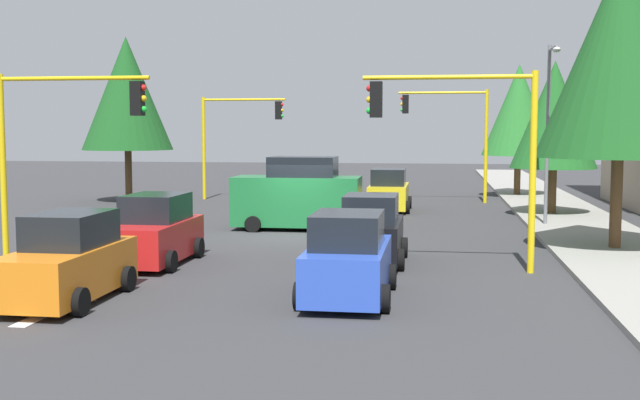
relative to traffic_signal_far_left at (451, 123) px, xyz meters
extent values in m
plane|color=#353538|center=(14.00, -5.72, -4.11)|extent=(120.00, 120.00, 0.00)
cube|color=gray|center=(9.00, 4.78, -4.04)|extent=(80.00, 4.00, 0.15)
cube|color=silver|center=(26.30, -8.72, -4.11)|extent=(2.20, 0.36, 0.01)
cone|color=silver|center=(25.00, -8.72, -4.11)|extent=(0.01, 1.10, 1.10)
cylinder|color=yellow|center=(0.00, 1.78, -1.20)|extent=(0.18, 0.18, 5.83)
cylinder|color=yellow|center=(0.00, -0.47, 1.56)|extent=(0.12, 4.50, 0.12)
cube|color=black|center=(0.00, -2.36, 0.98)|extent=(0.36, 0.32, 0.96)
sphere|color=red|center=(0.00, -2.54, 1.28)|extent=(0.18, 0.18, 0.18)
sphere|color=yellow|center=(0.00, -2.54, 0.98)|extent=(0.18, 0.18, 0.18)
sphere|color=green|center=(0.00, -2.54, 0.68)|extent=(0.18, 0.18, 0.18)
cylinder|color=yellow|center=(20.00, -13.22, -1.41)|extent=(0.18, 0.18, 5.40)
cylinder|color=yellow|center=(20.00, -10.97, 1.14)|extent=(0.12, 4.50, 0.12)
cube|color=black|center=(20.00, -9.08, 0.56)|extent=(0.36, 0.32, 0.96)
sphere|color=red|center=(20.00, -8.90, 0.86)|extent=(0.18, 0.18, 0.18)
sphere|color=yellow|center=(20.00, -8.90, 0.56)|extent=(0.18, 0.18, 0.18)
sphere|color=green|center=(20.00, -8.90, 0.26)|extent=(0.18, 0.18, 0.18)
cylinder|color=yellow|center=(0.00, -13.22, -1.35)|extent=(0.18, 0.18, 5.53)
cylinder|color=yellow|center=(0.00, -10.97, 1.26)|extent=(0.12, 4.50, 0.12)
cube|color=black|center=(0.00, -9.08, 0.68)|extent=(0.36, 0.32, 0.96)
sphere|color=red|center=(0.00, -8.90, 0.98)|extent=(0.18, 0.18, 0.18)
sphere|color=yellow|center=(0.00, -8.90, 0.68)|extent=(0.18, 0.18, 0.18)
sphere|color=green|center=(0.00, -8.90, 0.38)|extent=(0.18, 0.18, 0.18)
cylinder|color=yellow|center=(20.00, 1.78, -1.45)|extent=(0.18, 0.18, 5.34)
cylinder|color=yellow|center=(20.00, -0.47, 1.07)|extent=(0.12, 4.50, 0.12)
cube|color=black|center=(20.00, -2.36, 0.49)|extent=(0.36, 0.32, 0.96)
sphere|color=red|center=(20.00, -2.54, 0.79)|extent=(0.18, 0.18, 0.18)
sphere|color=yellow|center=(20.00, -2.54, 0.49)|extent=(0.18, 0.18, 0.18)
sphere|color=green|center=(20.00, -2.54, 0.19)|extent=(0.18, 0.18, 0.18)
cylinder|color=slate|center=(10.00, 3.48, -0.61)|extent=(0.14, 0.14, 7.00)
cylinder|color=slate|center=(10.90, 3.48, 2.69)|extent=(1.80, 0.10, 0.10)
ellipsoid|color=silver|center=(11.80, 3.48, 2.54)|extent=(0.56, 0.28, 0.20)
cylinder|color=brown|center=(2.00, -16.72, -2.65)|extent=(0.36, 0.36, 2.93)
cone|color=#19511E|center=(2.00, -16.72, 1.54)|extent=(4.68, 4.68, 5.86)
cylinder|color=brown|center=(16.00, 4.78, -2.54)|extent=(0.36, 0.36, 3.15)
cone|color=#19511E|center=(16.00, 4.78, 1.98)|extent=(5.04, 5.04, 6.30)
cylinder|color=brown|center=(-4.00, 3.78, -2.85)|extent=(0.36, 0.36, 2.54)
cone|color=#28752D|center=(-4.00, 3.78, 0.76)|extent=(4.06, 4.06, 5.08)
cylinder|color=brown|center=(6.00, 4.28, -2.96)|extent=(0.36, 0.36, 2.32)
cone|color=#1E6023|center=(6.00, 4.28, 0.32)|extent=(3.71, 3.71, 4.64)
cube|color=#1E7238|center=(12.00, -5.96, -3.02)|extent=(1.90, 4.80, 1.85)
cube|color=black|center=(12.00, -5.72, -1.72)|extent=(1.67, 2.50, 0.76)
cylinder|color=black|center=(13.01, -7.44, -3.81)|extent=(0.20, 0.60, 0.60)
cylinder|color=black|center=(10.99, -7.44, -3.81)|extent=(0.20, 0.60, 0.60)
cylinder|color=black|center=(13.01, -4.47, -3.81)|extent=(0.20, 0.60, 0.60)
cylinder|color=black|center=(10.99, -4.47, -3.81)|extent=(0.20, 0.60, 0.60)
cube|color=yellow|center=(4.64, -2.92, -3.42)|extent=(3.91, 1.73, 1.05)
cube|color=black|center=(4.84, -2.92, -2.52)|extent=(2.03, 1.52, 0.76)
cylinder|color=black|center=(3.43, -3.84, -3.81)|extent=(0.60, 0.20, 0.60)
cylinder|color=black|center=(3.43, -1.99, -3.81)|extent=(0.60, 0.20, 0.60)
cylinder|color=black|center=(5.85, -3.84, -3.81)|extent=(0.60, 0.20, 0.60)
cylinder|color=black|center=(5.85, -1.99, -3.81)|extent=(0.60, 0.20, 0.60)
cube|color=orange|center=(25.10, -8.77, -3.42)|extent=(4.07, 1.63, 1.05)
cube|color=black|center=(24.89, -8.77, -2.52)|extent=(2.12, 1.43, 0.76)
cylinder|color=black|center=(26.36, -7.90, -3.81)|extent=(0.60, 0.20, 0.60)
cylinder|color=black|center=(26.36, -9.65, -3.81)|extent=(0.60, 0.20, 0.60)
cylinder|color=black|center=(23.84, -7.90, -3.81)|extent=(0.60, 0.20, 0.60)
cylinder|color=black|center=(23.84, -9.65, -3.81)|extent=(0.60, 0.20, 0.60)
cube|color=red|center=(20.15, -8.61, -3.42)|extent=(3.99, 1.70, 1.05)
cube|color=black|center=(19.95, -8.61, -2.52)|extent=(2.07, 1.50, 0.76)
cylinder|color=black|center=(21.38, -7.70, -3.81)|extent=(0.60, 0.20, 0.60)
cylinder|color=black|center=(21.38, -9.52, -3.81)|extent=(0.60, 0.20, 0.60)
cylinder|color=black|center=(18.91, -7.70, -3.81)|extent=(0.60, 0.20, 0.60)
cylinder|color=black|center=(18.91, -9.52, -3.81)|extent=(0.60, 0.20, 0.60)
cube|color=black|center=(19.08, -2.54, -3.42)|extent=(3.63, 1.65, 1.05)
cube|color=black|center=(19.26, -2.54, -2.52)|extent=(1.89, 1.45, 0.76)
cylinder|color=black|center=(17.95, -3.42, -3.81)|extent=(0.60, 0.20, 0.60)
cylinder|color=black|center=(17.95, -1.65, -3.81)|extent=(0.60, 0.20, 0.60)
cylinder|color=black|center=(20.20, -3.42, -3.81)|extent=(0.60, 0.20, 0.60)
cylinder|color=black|center=(20.20, -1.65, -3.81)|extent=(0.60, 0.20, 0.60)
cube|color=blue|center=(23.91, -2.66, -3.42)|extent=(3.95, 1.70, 1.05)
cube|color=black|center=(24.10, -2.66, -2.52)|extent=(2.05, 1.49, 0.76)
cylinder|color=black|center=(22.68, -3.57, -3.81)|extent=(0.60, 0.20, 0.60)
cylinder|color=black|center=(22.68, -1.75, -3.81)|extent=(0.60, 0.20, 0.60)
cylinder|color=black|center=(25.13, -3.57, -3.81)|extent=(0.60, 0.20, 0.60)
cylinder|color=black|center=(25.13, -1.75, -3.81)|extent=(0.60, 0.20, 0.60)
camera|label=1|loc=(41.24, -0.74, -0.29)|focal=44.13mm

